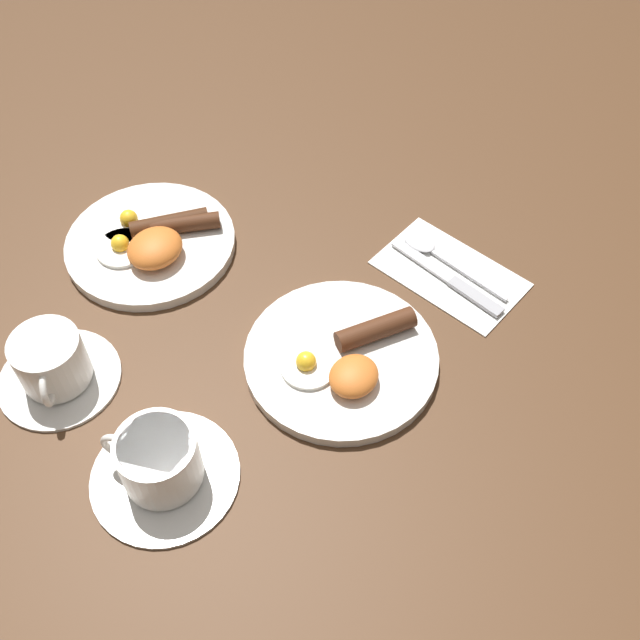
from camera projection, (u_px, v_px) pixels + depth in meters
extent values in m
plane|color=#4C301C|center=(341.00, 361.00, 0.93)|extent=(3.00, 3.00, 0.00)
cylinder|color=silver|center=(341.00, 358.00, 0.93)|extent=(0.24, 0.24, 0.01)
cylinder|color=white|center=(309.00, 366.00, 0.91)|extent=(0.07, 0.07, 0.01)
sphere|color=yellow|center=(306.00, 361.00, 0.90)|extent=(0.03, 0.03, 0.03)
ellipsoid|color=orange|center=(354.00, 376.00, 0.88)|extent=(0.06, 0.06, 0.03)
cylinder|color=#4A2715|center=(376.00, 329.00, 0.93)|extent=(0.10, 0.08, 0.03)
cylinder|color=silver|center=(152.00, 242.00, 1.05)|extent=(0.24, 0.24, 0.01)
cylinder|color=white|center=(123.00, 248.00, 1.03)|extent=(0.07, 0.07, 0.01)
sphere|color=yellow|center=(120.00, 244.00, 1.02)|extent=(0.03, 0.03, 0.03)
cylinder|color=white|center=(130.00, 224.00, 1.06)|extent=(0.07, 0.07, 0.01)
sphere|color=yellow|center=(129.00, 219.00, 1.05)|extent=(0.03, 0.03, 0.03)
ellipsoid|color=orange|center=(155.00, 248.00, 1.01)|extent=(0.08, 0.07, 0.04)
cylinder|color=#472614|center=(185.00, 224.00, 1.04)|extent=(0.09, 0.08, 0.02)
cylinder|color=#422312|center=(169.00, 223.00, 1.05)|extent=(0.10, 0.09, 0.02)
cylinder|color=silver|center=(165.00, 476.00, 0.83)|extent=(0.17, 0.17, 0.01)
cylinder|color=silver|center=(159.00, 459.00, 0.80)|extent=(0.09, 0.09, 0.07)
cylinder|color=#56331E|center=(154.00, 445.00, 0.78)|extent=(0.08, 0.08, 0.00)
torus|color=silver|center=(121.00, 448.00, 0.81)|extent=(0.02, 0.05, 0.05)
cylinder|color=silver|center=(59.00, 378.00, 0.91)|extent=(0.15, 0.15, 0.01)
cylinder|color=silver|center=(50.00, 360.00, 0.88)|extent=(0.08, 0.08, 0.07)
cylinder|color=#56331E|center=(43.00, 344.00, 0.86)|extent=(0.07, 0.07, 0.00)
torus|color=silver|center=(47.00, 387.00, 0.85)|extent=(0.04, 0.04, 0.05)
cube|color=white|center=(450.00, 273.00, 1.02)|extent=(0.13, 0.20, 0.01)
cube|color=silver|center=(422.00, 260.00, 1.03)|extent=(0.03, 0.10, 0.00)
cube|color=#9E9EA3|center=(476.00, 296.00, 0.99)|extent=(0.03, 0.08, 0.01)
ellipsoid|color=silver|center=(419.00, 242.00, 1.05)|extent=(0.04, 0.05, 0.01)
cube|color=silver|center=(469.00, 275.00, 1.01)|extent=(0.02, 0.13, 0.00)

